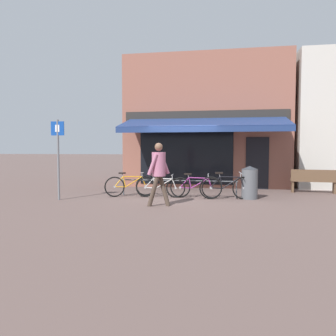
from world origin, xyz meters
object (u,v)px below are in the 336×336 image
object	(u,v)px
litter_bin	(250,182)
parking_sign	(58,151)
park_bench	(314,181)
bicycle_black	(227,187)
bicycle_orange	(130,185)
bicycle_silver	(160,187)
pedestrian_adult	(159,168)
bicycle_purple	(196,187)

from	to	relation	value
litter_bin	parking_sign	size ratio (longest dim) A/B	0.42
park_bench	bicycle_black	bearing A→B (deg)	-140.09
bicycle_orange	bicycle_black	distance (m)	3.29
bicycle_silver	pedestrian_adult	world-z (taller)	pedestrian_adult
bicycle_black	pedestrian_adult	size ratio (longest dim) A/B	0.99
bicycle_silver	bicycle_purple	world-z (taller)	bicycle_purple
bicycle_black	litter_bin	xyz separation A→B (m)	(0.72, 0.22, 0.14)
pedestrian_adult	park_bench	xyz separation A→B (m)	(5.09, 3.65, -0.63)
litter_bin	parking_sign	xyz separation A→B (m)	(-6.02, -1.25, 1.02)
bicycle_silver	bicycle_orange	bearing A→B (deg)	173.63
bicycle_orange	bicycle_purple	size ratio (longest dim) A/B	0.95
bicycle_orange	bicycle_black	size ratio (longest dim) A/B	0.91
bicycle_orange	parking_sign	xyz separation A→B (m)	(-2.01, -1.17, 1.19)
bicycle_black	litter_bin	world-z (taller)	litter_bin
bicycle_purple	park_bench	bearing A→B (deg)	24.46
litter_bin	parking_sign	distance (m)	6.23
bicycle_orange	bicycle_silver	bearing A→B (deg)	-28.31
bicycle_orange	park_bench	xyz separation A→B (m)	(6.44, 1.93, 0.09)
bicycle_orange	bicycle_black	bearing A→B (deg)	-26.66
bicycle_black	bicycle_silver	bearing A→B (deg)	170.71
bicycle_purple	bicycle_silver	bearing A→B (deg)	-177.66
bicycle_orange	park_bench	size ratio (longest dim) A/B	1.00
park_bench	litter_bin	bearing A→B (deg)	-136.16
bicycle_orange	litter_bin	bearing A→B (deg)	-23.01
bicycle_silver	litter_bin	distance (m)	2.95
litter_bin	park_bench	size ratio (longest dim) A/B	0.66
bicycle_orange	pedestrian_adult	bearing A→B (deg)	-76.05
bicycle_purple	litter_bin	xyz separation A→B (m)	(1.75, 0.10, 0.17)
bicycle_orange	bicycle_silver	world-z (taller)	bicycle_orange
bicycle_black	bicycle_orange	bearing A→B (deg)	169.91
bicycle_silver	parking_sign	distance (m)	3.49
bicycle_silver	parking_sign	xyz separation A→B (m)	(-3.08, -1.09, 1.20)
parking_sign	bicycle_purple	bearing A→B (deg)	15.07
parking_sign	litter_bin	bearing A→B (deg)	11.71
pedestrian_adult	parking_sign	size ratio (longest dim) A/B	0.71
park_bench	bicycle_purple	bearing A→B (deg)	-148.43
bicycle_purple	park_bench	xyz separation A→B (m)	(4.18, 1.95, 0.09)
parking_sign	park_bench	size ratio (longest dim) A/B	1.56
bicycle_orange	pedestrian_adult	size ratio (longest dim) A/B	0.90
bicycle_black	pedestrian_adult	xyz separation A→B (m)	(-1.93, -1.58, 0.70)
parking_sign	park_bench	xyz separation A→B (m)	(8.45, 3.10, -1.09)
bicycle_orange	bicycle_black	world-z (taller)	bicycle_black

